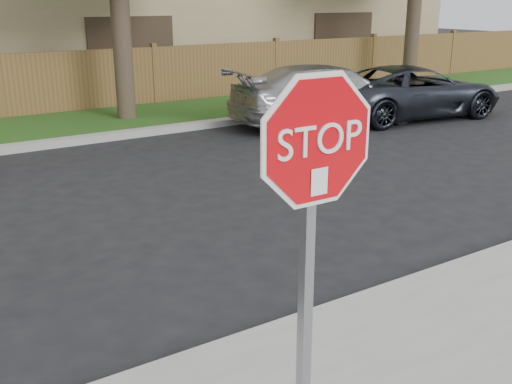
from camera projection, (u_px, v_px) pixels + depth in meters
ground at (262, 334)px, 5.34m from camera, size 90.00×90.00×0.00m
far_curb at (36, 145)px, 11.84m from camera, size 70.00×0.30×0.15m
grass_strip at (18, 131)px, 13.16m from camera, size 70.00×3.00×0.12m
stop_sign at (314, 197)px, 3.26m from camera, size 1.01×0.13×2.55m
sedan_right at (329, 95)px, 13.99m from camera, size 4.96×2.45×1.39m
sedan_far_right at (412, 92)px, 14.83m from camera, size 4.83×2.66×1.28m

